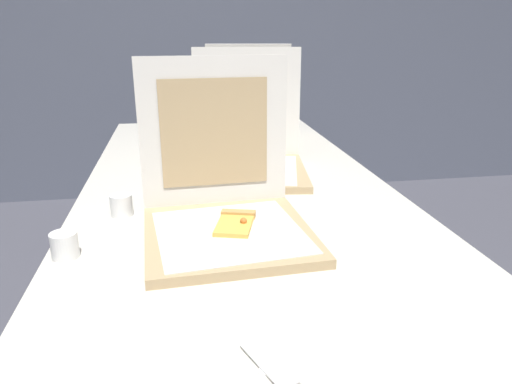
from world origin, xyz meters
TOP-DOWN VIEW (x-y plane):
  - wall_back at (0.00, 2.85)m, footprint 10.00×0.10m
  - table at (0.00, 0.62)m, footprint 0.93×2.26m
  - pizza_box_front at (-0.07, 0.35)m, footprint 0.40×0.41m
  - pizza_box_middle at (0.05, 0.83)m, footprint 0.42×0.44m
  - pizza_box_back at (0.14, 1.35)m, footprint 0.42×0.43m
  - cup_white_near_center at (-0.32, 0.50)m, footprint 0.06×0.06m
  - cup_white_near_left at (-0.42, 0.27)m, footprint 0.06×0.06m
  - napkin_pile at (-0.01, -0.12)m, footprint 0.17×0.16m

SIDE VIEW (x-z plane):
  - table at x=0.00m, z-range 0.33..1.08m
  - napkin_pile at x=-0.01m, z-range 0.75..0.76m
  - cup_white_near_center at x=-0.32m, z-range 0.75..0.81m
  - cup_white_near_left at x=-0.42m, z-range 0.75..0.81m
  - pizza_box_front at x=-0.07m, z-range 0.61..1.00m
  - pizza_box_back at x=0.14m, z-range 0.61..1.00m
  - pizza_box_middle at x=0.05m, z-range 0.61..1.01m
  - wall_back at x=0.00m, z-range 0.00..2.60m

